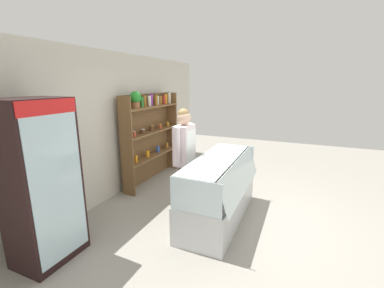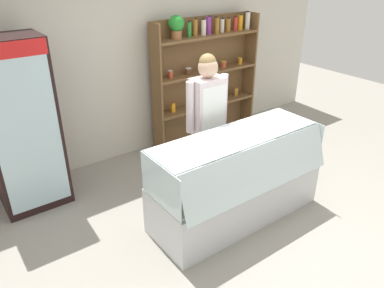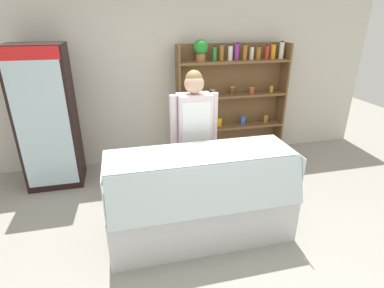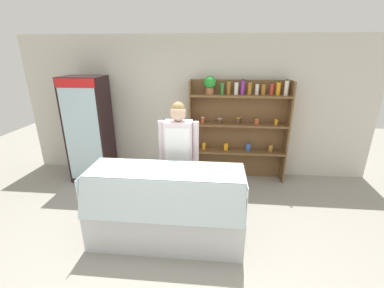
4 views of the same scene
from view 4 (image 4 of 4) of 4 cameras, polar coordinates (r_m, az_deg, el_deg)
ground_plane at (r=3.61m, az=-2.65°, el=-21.66°), size 12.00×12.00×0.00m
back_wall at (r=5.11m, az=0.71°, el=8.08°), size 6.80×0.10×2.70m
drinks_fridge at (r=5.23m, az=-21.83°, el=2.88°), size 0.74×0.57×1.99m
shelving_unit at (r=4.91m, az=9.92°, el=4.52°), size 1.83×0.29×1.99m
deli_display_case at (r=3.54m, az=-5.71°, el=-16.15°), size 1.97×0.79×1.01m
shop_clerk at (r=3.74m, az=-2.97°, el=-1.36°), size 0.59×0.25×1.74m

